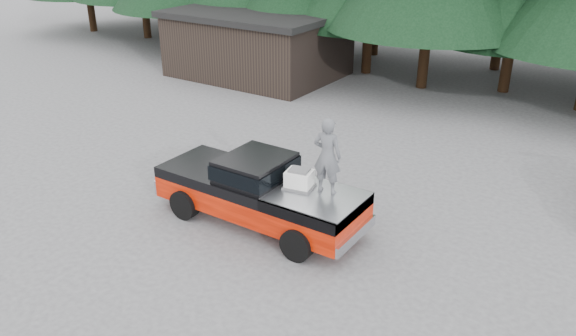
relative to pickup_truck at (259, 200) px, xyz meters
The scene contains 6 objects.
ground 0.83m from the pickup_truck, 120.36° to the left, with size 120.00×120.00×0.00m, color #4A4A4C.
pickup_truck is the anchor object (origin of this frame).
truck_cab 0.97m from the pickup_truck, behind, with size 1.66×1.90×0.59m, color black.
air_compressor 1.50m from the pickup_truck, ahead, with size 0.65×0.54×0.45m, color white.
man_on_bed 2.53m from the pickup_truck, ahead, with size 0.72×0.47×1.97m, color #515358.
utility_building 15.52m from the pickup_truck, 126.66° to the left, with size 8.40×6.40×3.30m.
Camera 1 is at (8.37, -11.15, 7.74)m, focal length 35.00 mm.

